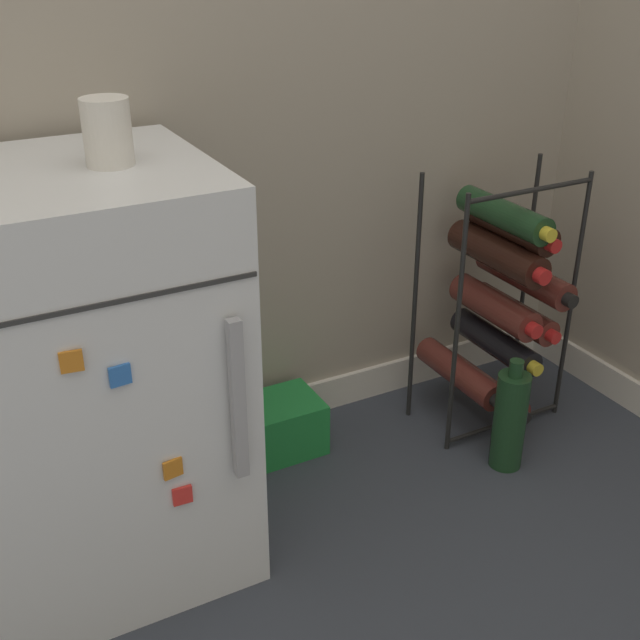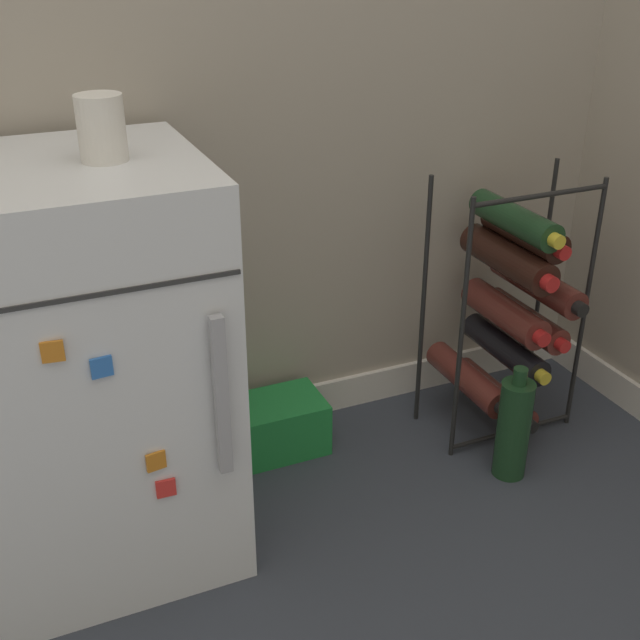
{
  "view_description": "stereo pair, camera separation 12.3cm",
  "coord_description": "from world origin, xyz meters",
  "px_view_note": "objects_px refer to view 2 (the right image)",
  "views": [
    {
      "loc": [
        -0.61,
        -0.95,
        1.21
      ],
      "look_at": [
        0.13,
        0.44,
        0.41
      ],
      "focal_mm": 45.0,
      "sensor_mm": 36.0,
      "label": 1
    },
    {
      "loc": [
        -0.5,
        -1.01,
        1.21
      ],
      "look_at": [
        0.13,
        0.44,
        0.41
      ],
      "focal_mm": 45.0,
      "sensor_mm": 36.0,
      "label": 2
    }
  ],
  "objects_px": {
    "mini_fridge": "(85,371)",
    "fridge_top_cup": "(101,128)",
    "soda_box": "(272,426)",
    "loose_bottle_floor": "(513,428)",
    "wine_rack": "(509,306)"
  },
  "relations": [
    {
      "from": "wine_rack",
      "to": "soda_box",
      "type": "distance_m",
      "value": 0.67
    },
    {
      "from": "soda_box",
      "to": "loose_bottle_floor",
      "type": "bearing_deg",
      "value": -32.93
    },
    {
      "from": "fridge_top_cup",
      "to": "wine_rack",
      "type": "bearing_deg",
      "value": 3.44
    },
    {
      "from": "mini_fridge",
      "to": "fridge_top_cup",
      "type": "relative_size",
      "value": 7.27
    },
    {
      "from": "mini_fridge",
      "to": "soda_box",
      "type": "relative_size",
      "value": 3.19
    },
    {
      "from": "wine_rack",
      "to": "fridge_top_cup",
      "type": "distance_m",
      "value": 1.1
    },
    {
      "from": "mini_fridge",
      "to": "soda_box",
      "type": "bearing_deg",
      "value": 19.74
    },
    {
      "from": "loose_bottle_floor",
      "to": "soda_box",
      "type": "bearing_deg",
      "value": 147.07
    },
    {
      "from": "wine_rack",
      "to": "soda_box",
      "type": "height_order",
      "value": "wine_rack"
    },
    {
      "from": "mini_fridge",
      "to": "fridge_top_cup",
      "type": "distance_m",
      "value": 0.48
    },
    {
      "from": "soda_box",
      "to": "fridge_top_cup",
      "type": "xyz_separation_m",
      "value": [
        -0.35,
        -0.17,
        0.82
      ]
    },
    {
      "from": "fridge_top_cup",
      "to": "loose_bottle_floor",
      "type": "relative_size",
      "value": 0.39
    },
    {
      "from": "mini_fridge",
      "to": "loose_bottle_floor",
      "type": "height_order",
      "value": "mini_fridge"
    },
    {
      "from": "soda_box",
      "to": "wine_rack",
      "type": "bearing_deg",
      "value": -10.8
    },
    {
      "from": "loose_bottle_floor",
      "to": "wine_rack",
      "type": "bearing_deg",
      "value": 62.74
    }
  ]
}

